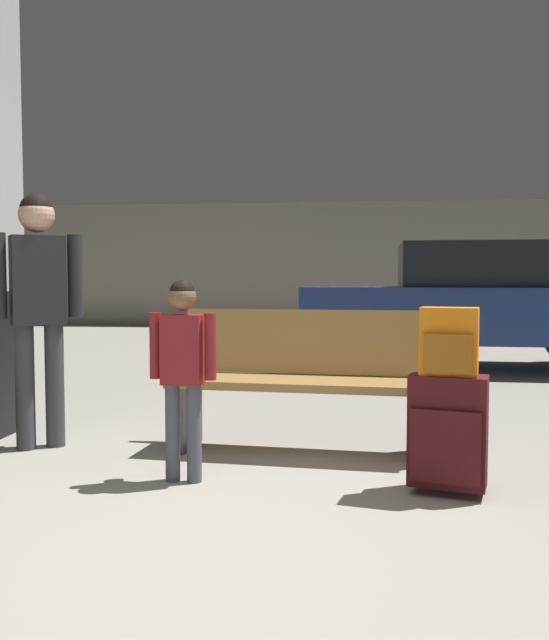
{
  "coord_description": "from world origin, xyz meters",
  "views": [
    {
      "loc": [
        0.64,
        -2.58,
        1.09
      ],
      "look_at": [
        0.19,
        1.3,
        0.85
      ],
      "focal_mm": 38.35,
      "sensor_mm": 36.0,
      "label": 1
    }
  ],
  "objects_px": {
    "adult": "(38,292)",
    "parked_car_near": "(479,302)",
    "backpack_bright": "(449,342)",
    "child": "(183,358)",
    "suitcase": "(448,431)",
    "bench": "(300,381)"
  },
  "relations": [
    {
      "from": "backpack_bright",
      "to": "child",
      "type": "xyz_separation_m",
      "value": [
        -1.38,
        0.06,
        -0.11
      ]
    },
    {
      "from": "backpack_bright",
      "to": "child",
      "type": "bearing_deg",
      "value": 177.51
    },
    {
      "from": "adult",
      "to": "child",
      "type": "bearing_deg",
      "value": -29.1
    },
    {
      "from": "child",
      "to": "bench",
      "type": "bearing_deg",
      "value": 52.47
    },
    {
      "from": "backpack_bright",
      "to": "child",
      "type": "distance_m",
      "value": 1.38
    },
    {
      "from": "backpack_bright",
      "to": "adult",
      "type": "distance_m",
      "value": 2.57
    },
    {
      "from": "child",
      "to": "parked_car_near",
      "type": "relative_size",
      "value": 0.26
    },
    {
      "from": "parked_car_near",
      "to": "backpack_bright",
      "type": "bearing_deg",
      "value": -101.6
    },
    {
      "from": "suitcase",
      "to": "backpack_bright",
      "type": "distance_m",
      "value": 0.45
    },
    {
      "from": "backpack_bright",
      "to": "parked_car_near",
      "type": "relative_size",
      "value": 0.08
    },
    {
      "from": "child",
      "to": "backpack_bright",
      "type": "bearing_deg",
      "value": -2.49
    },
    {
      "from": "adult",
      "to": "parked_car_near",
      "type": "distance_m",
      "value": 5.54
    },
    {
      "from": "bench",
      "to": "parked_car_near",
      "type": "bearing_deg",
      "value": 66.32
    },
    {
      "from": "bench",
      "to": "suitcase",
      "type": "bearing_deg",
      "value": -44.47
    },
    {
      "from": "backpack_bright",
      "to": "adult",
      "type": "height_order",
      "value": "adult"
    },
    {
      "from": "parked_car_near",
      "to": "adult",
      "type": "bearing_deg",
      "value": -129.04
    },
    {
      "from": "parked_car_near",
      "to": "bench",
      "type": "bearing_deg",
      "value": -113.68
    },
    {
      "from": "child",
      "to": "adult",
      "type": "bearing_deg",
      "value": 150.9
    },
    {
      "from": "suitcase",
      "to": "parked_car_near",
      "type": "height_order",
      "value": "parked_car_near"
    },
    {
      "from": "backpack_bright",
      "to": "parked_car_near",
      "type": "height_order",
      "value": "parked_car_near"
    },
    {
      "from": "suitcase",
      "to": "parked_car_near",
      "type": "distance_m",
      "value": 5.1
    },
    {
      "from": "bench",
      "to": "backpack_bright",
      "type": "bearing_deg",
      "value": -44.48
    }
  ]
}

